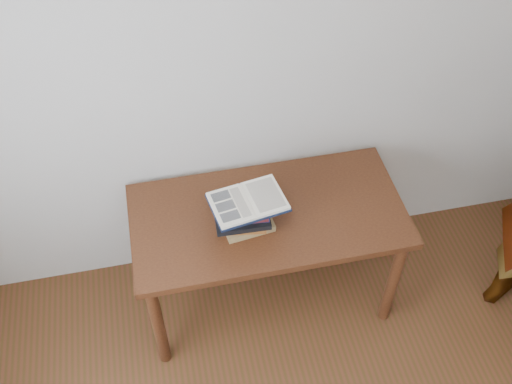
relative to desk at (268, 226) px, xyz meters
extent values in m
cube|color=beige|center=(0.02, 0.37, 0.69)|extent=(3.50, 0.04, 2.60)
cube|color=#4E2813|center=(0.00, 0.00, 0.08)|extent=(1.32, 0.66, 0.04)
cylinder|color=#4E2813|center=(-0.60, -0.27, -0.27)|extent=(0.06, 0.06, 0.67)
cylinder|color=#4E2813|center=(0.60, -0.27, -0.27)|extent=(0.06, 0.06, 0.67)
cylinder|color=#4E2813|center=(-0.60, 0.27, -0.27)|extent=(0.06, 0.06, 0.67)
cylinder|color=#4E2813|center=(0.60, 0.27, -0.27)|extent=(0.06, 0.06, 0.67)
cube|color=olive|center=(-0.11, -0.05, 0.12)|extent=(0.25, 0.18, 0.04)
cube|color=#965422|center=(-0.13, -0.07, 0.15)|extent=(0.22, 0.16, 0.03)
cube|color=black|center=(-0.14, -0.06, 0.18)|extent=(0.26, 0.19, 0.03)
cube|color=#1A194D|center=(-0.12, -0.05, 0.21)|extent=(0.22, 0.17, 0.03)
cube|color=maroon|center=(-0.14, -0.06, 0.24)|extent=(0.23, 0.17, 0.03)
cube|color=#965422|center=(-0.12, -0.07, 0.26)|extent=(0.22, 0.16, 0.03)
cube|color=black|center=(-0.11, -0.07, 0.28)|extent=(0.36, 0.28, 0.01)
cube|color=beige|center=(-0.19, -0.09, 0.30)|extent=(0.19, 0.24, 0.01)
cube|color=beige|center=(-0.03, -0.06, 0.30)|extent=(0.19, 0.24, 0.01)
cylinder|color=beige|center=(-0.11, -0.07, 0.29)|extent=(0.05, 0.22, 0.01)
cube|color=black|center=(-0.23, -0.02, 0.30)|extent=(0.09, 0.06, 0.00)
cube|color=black|center=(-0.22, -0.09, 0.30)|extent=(0.09, 0.06, 0.00)
cube|color=black|center=(-0.20, -0.15, 0.30)|extent=(0.09, 0.06, 0.00)
cube|color=beige|center=(-0.15, -0.08, 0.30)|extent=(0.07, 0.18, 0.00)
cube|color=beige|center=(-0.03, -0.06, 0.30)|extent=(0.15, 0.20, 0.00)
camera|label=1|loc=(-0.44, -1.79, 2.30)|focal=42.00mm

